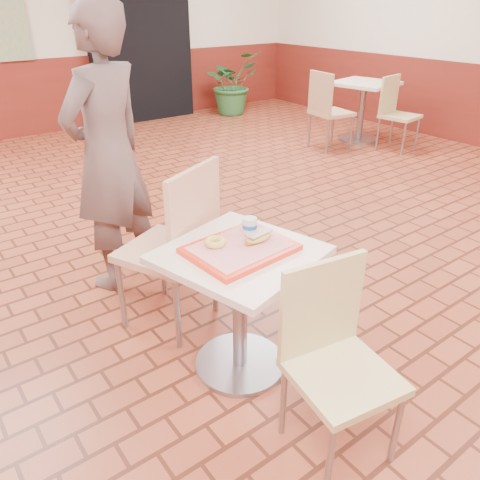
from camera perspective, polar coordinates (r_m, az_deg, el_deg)
room_shell at (r=3.01m, az=9.80°, el=22.43°), size 8.01×10.01×3.01m
wainscot_band at (r=3.25m, az=8.41°, el=4.61°), size 8.00×10.00×1.00m
corridor_doorway at (r=7.76m, az=-11.98°, el=22.17°), size 1.60×0.22×2.20m
promo_poster at (r=7.20m, az=-26.77°, el=23.72°), size 0.50×0.03×1.20m
main_table at (r=2.30m, az=0.00°, el=-6.35°), size 0.66×0.66×0.69m
chair_main_front at (r=1.98m, az=11.37°, el=-13.25°), size 0.45×0.45×0.84m
chair_main_back at (r=2.60m, az=-7.62°, el=-0.10°), size 0.61×0.61×0.99m
customer at (r=3.04m, az=-15.76°, el=10.01°), size 0.76×0.65×1.77m
serving_tray at (r=2.17m, az=0.00°, el=-1.07°), size 0.47×0.36×0.03m
ring_donut at (r=2.17m, az=-3.04°, el=-0.24°), size 0.11×0.11×0.03m
long_john_donut at (r=2.20m, az=2.23°, el=0.36°), size 0.16×0.09×0.05m
paper_cup at (r=2.25m, az=1.19°, el=1.67°), size 0.07×0.07×0.09m
second_table at (r=6.67m, az=14.73°, el=16.02°), size 0.73×0.73×0.77m
chair_second_left at (r=6.14m, az=10.57°, el=15.65°), size 0.50×0.50×0.95m
chair_second_front at (r=6.39m, az=18.43°, el=14.88°), size 0.47×0.47×0.89m
potted_plant at (r=8.10m, az=-1.01°, el=18.57°), size 1.02×0.93×0.98m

